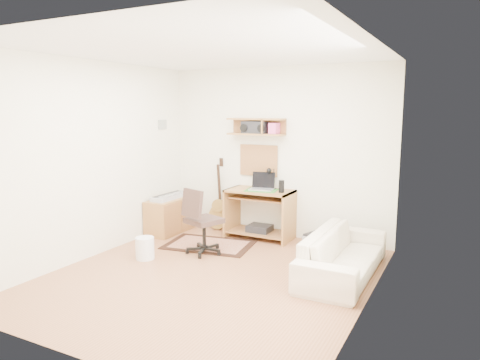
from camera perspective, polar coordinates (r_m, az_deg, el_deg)
The scene contains 22 objects.
floor at distance 5.42m, azimuth -3.78°, elevation -12.24°, with size 3.60×4.00×0.01m, color #A26843.
ceiling at distance 5.09m, azimuth -4.10°, elevation 16.27°, with size 3.60×4.00×0.01m, color white.
back_wall at distance 6.88m, azimuth 4.78°, elevation 3.49°, with size 3.60×0.01×2.60m, color white.
left_wall at distance 6.22m, azimuth -18.30°, elevation 2.48°, with size 0.01×4.00×2.60m, color white.
right_wall at distance 4.44m, azimuth 16.38°, elevation 0.10°, with size 0.01×4.00×2.60m, color white.
wall_shelf at distance 6.85m, azimuth 2.07°, elevation 6.85°, with size 0.90×0.25×0.26m, color #A6723A.
cork_board at distance 6.99m, azimuth 2.42°, elevation 2.53°, with size 0.64×0.03×0.49m, color tan.
wall_photo at distance 7.31m, azimuth -9.91°, elevation 7.02°, with size 0.02×0.20×0.15m, color #4C8CBF.
desk at distance 6.84m, azimuth 2.55°, elevation -4.38°, with size 1.00×0.55×0.75m, color #A6723A, non-canonical shape.
laptop at distance 6.71m, azimuth 2.78°, elevation -0.21°, with size 0.35×0.35×0.27m, color silver, non-canonical shape.
speaker at distance 6.56m, azimuth 5.34°, elevation -0.83°, with size 0.08×0.08×0.18m, color black.
desk_lamp at distance 6.80m, azimuth 4.34°, elevation 0.15°, with size 0.11×0.11×0.33m, color black, non-canonical shape.
pencil_cup at distance 6.72m, azimuth 5.42°, elevation -0.98°, with size 0.07×0.07×0.09m, color #2D4689.
boombox at distance 6.86m, azimuth 1.92°, elevation 6.69°, with size 0.39×0.18×0.20m, color black.
rug at distance 6.58m, azimuth -3.99°, elevation -8.25°, with size 1.24×0.82×0.02m, color tan.
task_chair at distance 6.11m, azimuth -4.64°, elevation -5.19°, with size 0.47×0.47×0.92m, color #382721, non-canonical shape.
cabinet at distance 7.28m, azimuth -8.86°, elevation -4.46°, with size 0.40×0.90×0.55m, color #A6723A.
music_keyboard at distance 7.22m, azimuth -8.92°, elevation -2.08°, with size 0.23×0.75×0.07m, color #B2B5BA.
guitar at distance 7.28m, azimuth -2.86°, elevation -1.81°, with size 0.32×0.20×1.18m, color olive, non-canonical shape.
waste_basket at distance 6.08m, azimuth -12.09°, elevation -8.54°, with size 0.24×0.24×0.29m, color white.
printer at distance 6.60m, azimuth 10.32°, elevation -7.62°, with size 0.43×0.34×0.16m, color #A5A8AA.
sofa at distance 5.49m, azimuth 13.13°, elevation -8.27°, with size 1.79×0.52×0.70m, color beige.
Camera 1 is at (2.63, -4.32, 1.97)m, focal length 33.30 mm.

